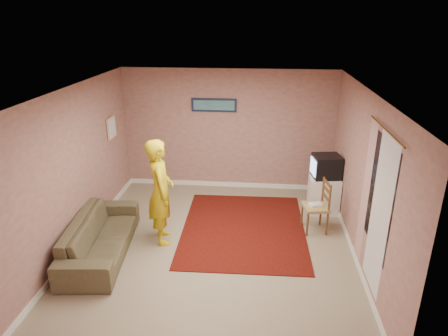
# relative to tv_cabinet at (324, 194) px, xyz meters

# --- Properties ---
(ground) EXTENTS (5.00, 5.00, 0.00)m
(ground) POSITION_rel_tv_cabinet_xyz_m (-1.95, -1.48, -0.36)
(ground) COLOR gray
(ground) RESTS_ON ground
(wall_back) EXTENTS (4.50, 0.02, 2.60)m
(wall_back) POSITION_rel_tv_cabinet_xyz_m (-1.95, 1.02, 0.94)
(wall_back) COLOR tan
(wall_back) RESTS_ON ground
(wall_front) EXTENTS (4.50, 0.02, 2.60)m
(wall_front) POSITION_rel_tv_cabinet_xyz_m (-1.95, -3.98, 0.94)
(wall_front) COLOR tan
(wall_front) RESTS_ON ground
(wall_left) EXTENTS (0.02, 5.00, 2.60)m
(wall_left) POSITION_rel_tv_cabinet_xyz_m (-4.20, -1.48, 0.94)
(wall_left) COLOR tan
(wall_left) RESTS_ON ground
(wall_right) EXTENTS (0.02, 5.00, 2.60)m
(wall_right) POSITION_rel_tv_cabinet_xyz_m (0.30, -1.48, 0.94)
(wall_right) COLOR tan
(wall_right) RESTS_ON ground
(ceiling) EXTENTS (4.50, 5.00, 0.02)m
(ceiling) POSITION_rel_tv_cabinet_xyz_m (-1.95, -1.48, 2.24)
(ceiling) COLOR white
(ceiling) RESTS_ON wall_back
(baseboard_back) EXTENTS (4.50, 0.02, 0.10)m
(baseboard_back) POSITION_rel_tv_cabinet_xyz_m (-1.95, 1.01, -0.31)
(baseboard_back) COLOR white
(baseboard_back) RESTS_ON ground
(baseboard_left) EXTENTS (0.02, 5.00, 0.10)m
(baseboard_left) POSITION_rel_tv_cabinet_xyz_m (-4.19, -1.48, -0.31)
(baseboard_left) COLOR white
(baseboard_left) RESTS_ON ground
(baseboard_right) EXTENTS (0.02, 5.00, 0.10)m
(baseboard_right) POSITION_rel_tv_cabinet_xyz_m (0.29, -1.48, -0.31)
(baseboard_right) COLOR white
(baseboard_right) RESTS_ON ground
(window) EXTENTS (0.01, 1.10, 1.50)m
(window) POSITION_rel_tv_cabinet_xyz_m (0.29, -2.38, 1.09)
(window) COLOR black
(window) RESTS_ON wall_right
(curtain_sheer) EXTENTS (0.01, 0.75, 2.10)m
(curtain_sheer) POSITION_rel_tv_cabinet_xyz_m (0.28, -2.53, 0.89)
(curtain_sheer) COLOR silver
(curtain_sheer) RESTS_ON wall_right
(curtain_floral) EXTENTS (0.01, 0.35, 2.10)m
(curtain_floral) POSITION_rel_tv_cabinet_xyz_m (0.26, -1.83, 0.89)
(curtain_floral) COLOR beige
(curtain_floral) RESTS_ON wall_right
(curtain_rod) EXTENTS (0.02, 1.40, 0.02)m
(curtain_rod) POSITION_rel_tv_cabinet_xyz_m (0.25, -2.38, 1.96)
(curtain_rod) COLOR brown
(curtain_rod) RESTS_ON wall_right
(picture_back) EXTENTS (0.95, 0.04, 0.28)m
(picture_back) POSITION_rel_tv_cabinet_xyz_m (-2.25, 0.98, 1.49)
(picture_back) COLOR #151A39
(picture_back) RESTS_ON wall_back
(picture_left) EXTENTS (0.04, 0.38, 0.42)m
(picture_left) POSITION_rel_tv_cabinet_xyz_m (-4.17, 0.12, 1.19)
(picture_left) COLOR beige
(picture_left) RESTS_ON wall_left
(area_rug) EXTENTS (2.24, 2.77, 0.01)m
(area_rug) POSITION_rel_tv_cabinet_xyz_m (-1.51, -0.86, -0.35)
(area_rug) COLOR black
(area_rug) RESTS_ON ground
(tv_cabinet) EXTENTS (0.57, 0.51, 0.72)m
(tv_cabinet) POSITION_rel_tv_cabinet_xyz_m (0.00, 0.00, 0.00)
(tv_cabinet) COLOR white
(tv_cabinet) RESTS_ON ground
(crt_tv) EXTENTS (0.56, 0.52, 0.43)m
(crt_tv) POSITION_rel_tv_cabinet_xyz_m (-0.01, -0.00, 0.58)
(crt_tv) COLOR black
(crt_tv) RESTS_ON tv_cabinet
(chair_a) EXTENTS (0.45, 0.44, 0.46)m
(chair_a) POSITION_rel_tv_cabinet_xyz_m (0.04, 0.23, 0.16)
(chair_a) COLOR tan
(chair_a) RESTS_ON ground
(dvd_player) EXTENTS (0.46, 0.38, 0.07)m
(dvd_player) POSITION_rel_tv_cabinet_xyz_m (0.04, 0.23, 0.11)
(dvd_player) COLOR #A8A8AD
(dvd_player) RESTS_ON chair_a
(blue_throw) EXTENTS (0.43, 0.05, 0.45)m
(blue_throw) POSITION_rel_tv_cabinet_xyz_m (0.04, 0.42, 0.32)
(blue_throw) COLOR #819BD3
(blue_throw) RESTS_ON chair_a
(chair_b) EXTENTS (0.48, 0.49, 0.52)m
(chair_b) POSITION_rel_tv_cabinet_xyz_m (-0.26, -0.79, 0.22)
(chair_b) COLOR tan
(chair_b) RESTS_ON ground
(game_console) EXTENTS (0.25, 0.21, 0.04)m
(game_console) POSITION_rel_tv_cabinet_xyz_m (-0.26, -0.79, 0.15)
(game_console) COLOR white
(game_console) RESTS_ON chair_b
(sofa) EXTENTS (1.06, 2.21, 0.62)m
(sofa) POSITION_rel_tv_cabinet_xyz_m (-3.75, -1.86, -0.05)
(sofa) COLOR brown
(sofa) RESTS_ON ground
(person) EXTENTS (0.61, 0.75, 1.80)m
(person) POSITION_rel_tv_cabinet_xyz_m (-2.86, -1.36, 0.54)
(person) COLOR gold
(person) RESTS_ON ground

